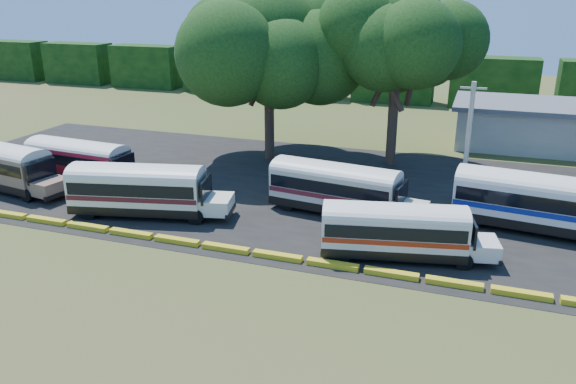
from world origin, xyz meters
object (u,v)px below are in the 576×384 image
(bus_white_red, at_px, (398,228))
(tree_west, at_px, (268,39))
(bus_cream_west, at_px, (141,187))
(bus_red, at_px, (80,159))
(bus_beige, at_px, (1,163))

(bus_white_red, xyz_separation_m, tree_west, (-13.02, 15.46, 8.06))
(bus_cream_west, xyz_separation_m, bus_white_red, (16.01, -0.82, -0.19))
(bus_white_red, bearing_deg, bus_red, 156.47)
(bus_white_red, bearing_deg, bus_cream_west, 165.31)
(bus_cream_west, height_order, bus_white_red, bus_cream_west)
(bus_beige, relative_size, bus_cream_west, 1.00)
(bus_beige, height_order, tree_west, tree_west)
(bus_red, distance_m, bus_cream_west, 8.82)
(bus_cream_west, xyz_separation_m, tree_west, (2.99, 14.63, 7.87))
(bus_red, bearing_deg, tree_west, 48.52)
(bus_red, bearing_deg, bus_cream_west, -23.73)
(bus_beige, bearing_deg, bus_cream_west, 3.67)
(bus_beige, distance_m, bus_cream_west, 12.21)
(tree_west, bearing_deg, bus_cream_west, -101.56)
(bus_red, relative_size, bus_white_red, 1.05)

